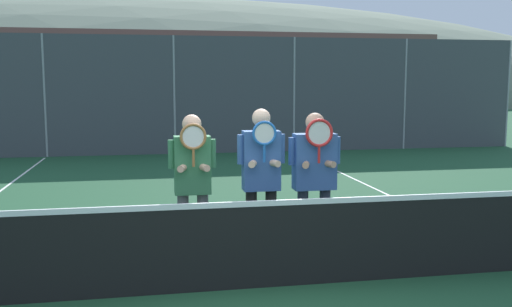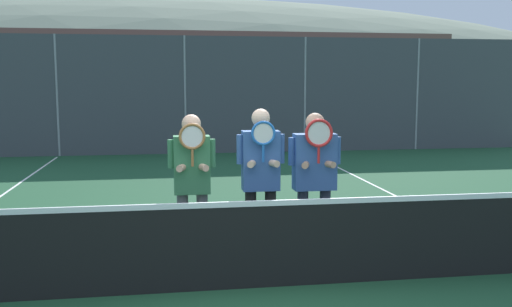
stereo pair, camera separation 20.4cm
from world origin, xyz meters
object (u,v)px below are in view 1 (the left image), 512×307
Objects in this scene: player_center_left at (261,173)px; car_left_of_center at (109,118)px; car_right_of_center at (375,116)px; player_leftmost at (193,177)px; player_center_right at (314,171)px; car_center at (246,116)px.

car_left_of_center is (-2.57, 13.47, -0.15)m from player_center_left.
car_left_of_center is 0.95× the size of car_right_of_center.
player_leftmost is 0.41× the size of car_right_of_center.
car_right_of_center is (6.31, 13.42, -0.19)m from player_center_right.
car_left_of_center reaches higher than player_center_right.
player_center_right reaches higher than car_right_of_center.
car_center is at bearing 83.71° from player_center_right.
player_center_left is at bearing -117.30° from car_right_of_center.
car_center reaches higher than car_right_of_center.
car_center is (2.15, 13.64, -0.14)m from player_center_left.
player_center_right is (0.65, 0.07, -0.00)m from player_center_left.
player_center_right is 0.41× the size of car_right_of_center.
player_leftmost is at bearing -82.41° from car_left_of_center.
car_left_of_center is at bearing -179.87° from car_right_of_center.
player_center_left is at bearing -174.12° from player_center_right.
car_right_of_center is at bearing 0.13° from car_left_of_center.
player_leftmost reaches higher than car_right_of_center.
player_center_left is 0.43× the size of car_right_of_center.
player_leftmost is 15.49m from car_right_of_center.
player_center_left is (0.78, -0.08, 0.03)m from player_leftmost.
player_center_right is at bearing -76.49° from car_left_of_center.
car_left_of_center is 0.92× the size of car_center.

